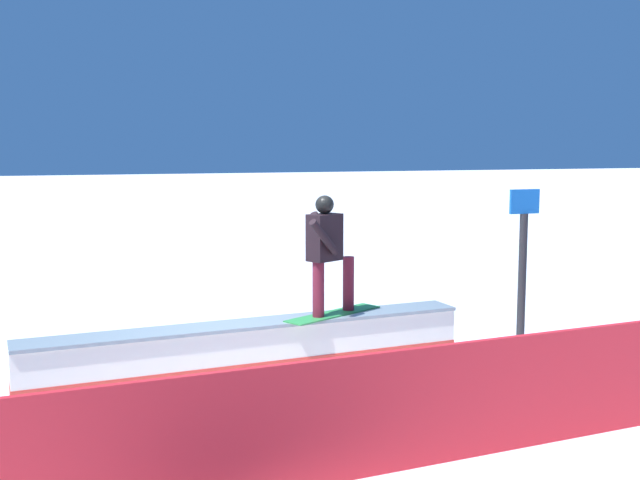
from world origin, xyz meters
TOP-DOWN VIEW (x-y plane):
  - ground_plane at (0.00, 0.00)m, footprint 120.00×120.00m
  - grind_box at (0.00, 0.00)m, footprint 5.30×0.96m
  - snowboarder at (-0.94, -0.04)m, footprint 1.39×0.92m
  - safety_fence at (0.00, 3.00)m, footprint 10.29×0.97m
  - trail_marker at (-3.36, 0.39)m, footprint 0.40×0.10m

SIDE VIEW (x-z plane):
  - ground_plane at x=0.00m, z-range 0.00..0.00m
  - grind_box at x=0.00m, z-range -0.03..0.62m
  - safety_fence at x=0.00m, z-range 0.00..1.03m
  - trail_marker at x=-3.36m, z-range 0.07..2.23m
  - snowboarder at x=-0.94m, z-range 0.72..2.17m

